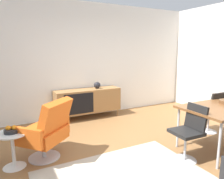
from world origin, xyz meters
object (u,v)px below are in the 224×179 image
dining_chair_near_window (189,130)px  fruit_bowl (11,130)px  lounge_chair_red (46,130)px  side_table_round (13,146)px  dining_chair_back_right (212,110)px  sideboard (88,100)px  vase_cobalt (97,85)px

dining_chair_near_window → fruit_bowl: size_ratio=4.28×
lounge_chair_red → fruit_bowl: (-0.48, -0.02, 0.09)m
side_table_round → lounge_chair_red: bearing=2.8°
dining_chair_back_right → fruit_bowl: size_ratio=4.28×
dining_chair_near_window → side_table_round: (-2.37, 1.00, -0.15)m
dining_chair_back_right → sideboard: bearing=131.9°
sideboard → dining_chair_back_right: size_ratio=1.87×
lounge_chair_red → side_table_round: lounge_chair_red is taller
sideboard → dining_chair_near_window: (0.61, -2.62, 0.03)m
sideboard → lounge_chair_red: bearing=-128.9°
sideboard → lounge_chair_red: lounge_chair_red is taller
sideboard → dining_chair_back_right: (1.84, -2.06, 0.03)m
vase_cobalt → lounge_chair_red: (-1.54, -1.60, -0.33)m
side_table_round → dining_chair_near_window: bearing=-22.9°
sideboard → dining_chair_back_right: bearing=-48.1°
lounge_chair_red → fruit_bowl: bearing=-177.2°
fruit_bowl → side_table_round: bearing=75.0°
sideboard → side_table_round: size_ratio=3.08×
vase_cobalt → sideboard: bearing=-179.6°
sideboard → side_table_round: 2.40m
vase_cobalt → fruit_bowl: bearing=-141.2°
sideboard → dining_chair_back_right: dining_chair_back_right is taller
dining_chair_near_window → fruit_bowl: bearing=157.1°
vase_cobalt → dining_chair_back_right: 2.62m
lounge_chair_red → fruit_bowl: lounge_chair_red is taller
dining_chair_back_right → vase_cobalt: bearing=127.6°
sideboard → lounge_chair_red: size_ratio=1.69×
lounge_chair_red → side_table_round: (-0.48, -0.02, -0.15)m
dining_chair_back_right → lounge_chair_red: (-3.13, 0.46, -0.00)m
vase_cobalt → side_table_round: (-2.02, -1.62, -0.48)m
dining_chair_near_window → lounge_chair_red: bearing=151.6°
dining_chair_back_right → dining_chair_near_window: size_ratio=1.00×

